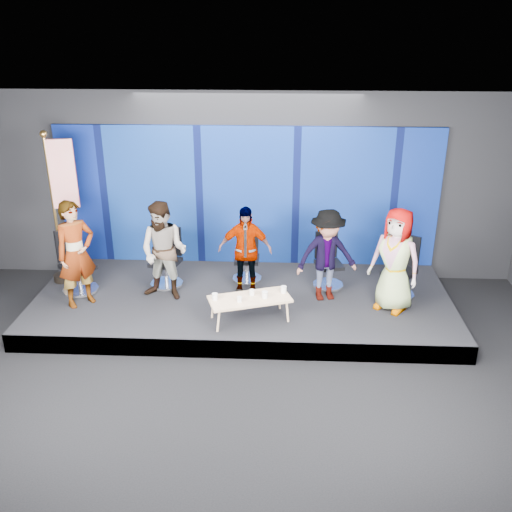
# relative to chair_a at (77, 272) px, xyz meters

# --- Properties ---
(ground) EXTENTS (10.00, 10.00, 0.00)m
(ground) POSITION_rel_chair_a_xyz_m (2.84, -2.54, -0.66)
(ground) COLOR black
(ground) RESTS_ON ground
(room_walls) EXTENTS (10.02, 8.02, 3.51)m
(room_walls) POSITION_rel_chair_a_xyz_m (2.84, -2.54, 1.77)
(room_walls) COLOR black
(room_walls) RESTS_ON ground
(riser) EXTENTS (7.00, 3.00, 0.30)m
(riser) POSITION_rel_chair_a_xyz_m (2.84, -0.04, -0.51)
(riser) COLOR black
(riser) RESTS_ON ground
(backdrop) EXTENTS (7.00, 0.08, 2.60)m
(backdrop) POSITION_rel_chair_a_xyz_m (2.84, 1.41, 0.94)
(backdrop) COLOR #08135D
(backdrop) RESTS_ON riser
(chair_a) EXTENTS (0.87, 0.87, 1.09)m
(chair_a) POSITION_rel_chair_a_xyz_m (0.00, 0.00, 0.00)
(chair_a) COLOR silver
(chair_a) RESTS_ON riser
(panelist_a) EXTENTS (0.75, 0.75, 1.77)m
(panelist_a) POSITION_rel_chair_a_xyz_m (0.21, -0.46, 0.52)
(panelist_a) COLOR black
(panelist_a) RESTS_ON riser
(chair_b) EXTENTS (0.70, 0.70, 1.03)m
(chair_b) POSITION_rel_chair_a_xyz_m (1.49, 0.32, -0.02)
(chair_b) COLOR silver
(chair_b) RESTS_ON riser
(panelist_b) EXTENTS (0.94, 0.81, 1.67)m
(panelist_b) POSITION_rel_chair_a_xyz_m (1.56, -0.17, 0.48)
(panelist_b) COLOR black
(panelist_b) RESTS_ON riser
(chair_c) EXTENTS (0.53, 0.53, 0.95)m
(chair_c) POSITION_rel_chair_a_xyz_m (2.87, 0.60, -0.05)
(chair_c) COLOR silver
(chair_c) RESTS_ON riser
(panelist_c) EXTENTS (0.90, 0.38, 1.54)m
(panelist_c) POSITION_rel_chair_a_xyz_m (2.87, 0.10, 0.41)
(panelist_c) COLOR black
(panelist_c) RESTS_ON riser
(chair_d) EXTENTS (0.65, 0.65, 0.96)m
(chair_d) POSITION_rel_chair_a_xyz_m (4.30, 0.41, -0.04)
(chair_d) COLOR silver
(chair_d) RESTS_ON riser
(panelist_d) EXTENTS (1.11, 0.79, 1.56)m
(panelist_d) POSITION_rel_chair_a_xyz_m (4.23, -0.08, 0.42)
(panelist_d) COLOR black
(panelist_d) RESTS_ON riser
(chair_e) EXTENTS (0.83, 0.83, 1.05)m
(chair_e) POSITION_rel_chair_a_xyz_m (5.48, 0.08, -0.01)
(chair_e) COLOR silver
(chair_e) RESTS_ON riser
(panelist_e) EXTENTS (0.99, 0.93, 1.70)m
(panelist_e) POSITION_rel_chair_a_xyz_m (5.28, -0.38, 0.49)
(panelist_e) COLOR black
(panelist_e) RESTS_ON riser
(coffee_table) EXTENTS (1.35, 0.90, 0.38)m
(coffee_table) POSITION_rel_chair_a_xyz_m (3.01, -0.88, -0.01)
(coffee_table) COLOR tan
(coffee_table) RESTS_ON riser
(mug_a) EXTENTS (0.09, 0.09, 0.10)m
(mug_a) POSITION_rel_chair_a_xyz_m (2.48, -0.97, 0.08)
(mug_a) COLOR white
(mug_a) RESTS_ON coffee_table
(mug_b) EXTENTS (0.07, 0.07, 0.09)m
(mug_b) POSITION_rel_chair_a_xyz_m (2.86, -1.02, 0.07)
(mug_b) COLOR white
(mug_b) RESTS_ON coffee_table
(mug_c) EXTENTS (0.08, 0.08, 0.09)m
(mug_c) POSITION_rel_chair_a_xyz_m (3.04, -0.79, 0.07)
(mug_c) COLOR white
(mug_c) RESTS_ON coffee_table
(mug_d) EXTENTS (0.09, 0.09, 0.11)m
(mug_d) POSITION_rel_chair_a_xyz_m (3.24, -0.87, 0.08)
(mug_d) COLOR white
(mug_d) RESTS_ON coffee_table
(mug_e) EXTENTS (0.09, 0.09, 0.11)m
(mug_e) POSITION_rel_chair_a_xyz_m (3.53, -0.68, 0.08)
(mug_e) COLOR white
(mug_e) RESTS_ON coffee_table
(flag_stand) EXTENTS (0.62, 0.36, 2.68)m
(flag_stand) POSITION_rel_chair_a_xyz_m (-0.27, 0.42, 1.06)
(flag_stand) COLOR black
(flag_stand) RESTS_ON riser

